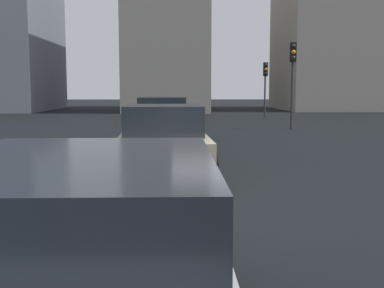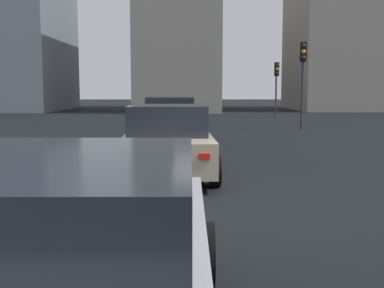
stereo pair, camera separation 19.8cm
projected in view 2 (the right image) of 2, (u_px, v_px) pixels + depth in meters
name	position (u px, v px, depth m)	size (l,w,h in m)	color
ground_plane	(247.00, 207.00, 8.28)	(160.00, 160.00, 0.20)	black
car_teal_right_lead	(171.00, 121.00, 17.35)	(4.30, 2.15, 1.62)	#19606B
car_beige_right_second	(168.00, 142.00, 10.71)	(4.49, 2.20, 1.56)	tan
car_silver_right_third	(68.00, 274.00, 3.09)	(4.81, 2.02, 1.52)	#A8AAB2
traffic_light_near_left	(277.00, 78.00, 32.00)	(0.33, 0.31, 3.64)	#2D2D30
traffic_light_near_right	(303.00, 67.00, 22.37)	(0.32, 0.29, 4.04)	#2D2D30
building_facade_left	(355.00, 14.00, 43.98)	(11.48, 11.00, 17.26)	gray
building_facade_center	(179.00, 21.00, 43.90)	(15.55, 6.95, 15.96)	gray
building_facade_right	(22.00, 28.00, 43.39)	(12.67, 7.10, 14.69)	gray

